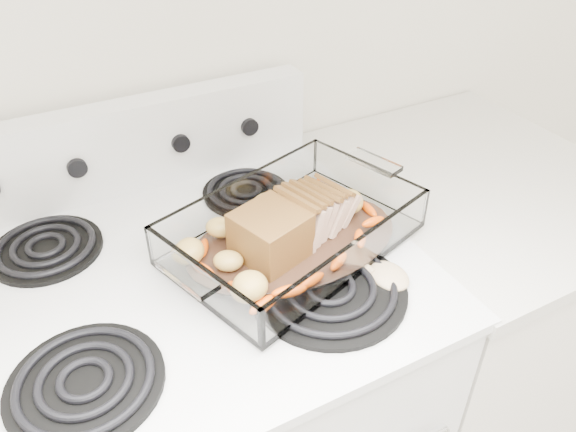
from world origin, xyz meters
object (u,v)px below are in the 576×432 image
baking_dish (293,235)px  pork_roast (286,224)px  counter_right (444,325)px  electric_range (205,429)px

baking_dish → pork_roast: pork_roast is taller
counter_right → pork_roast: size_ratio=3.92×
electric_range → pork_roast: 0.54m
electric_range → baking_dish: 0.52m
electric_range → baking_dish: electric_range is taller
counter_right → pork_roast: bearing=-175.8°
electric_range → pork_roast: (0.18, -0.04, 0.51)m
electric_range → pork_roast: electric_range is taller
electric_range → baking_dish: (0.19, -0.04, 0.48)m
counter_right → pork_roast: pork_roast is taller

